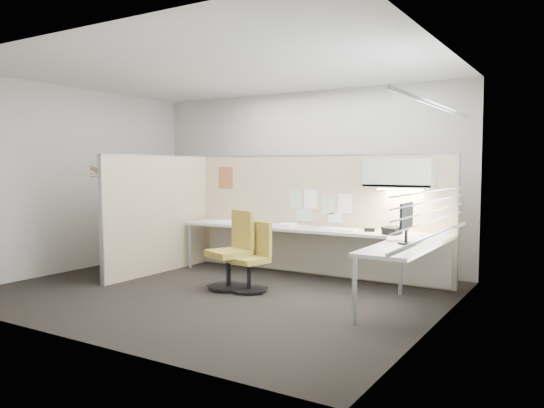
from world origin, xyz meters
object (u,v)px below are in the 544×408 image
Objects in this scene: chair_right at (233,253)px; phone at (392,230)px; desk at (323,239)px; monitor at (406,220)px; chair_left at (253,259)px.

chair_right is 2.07m from phone.
desk is at bearing -163.09° from phone.
phone is (0.95, 0.04, 0.18)m from desk.
monitor reaches higher than phone.
monitor is at bearing -27.44° from desk.
chair_left is 0.87× the size of chair_right.
desk is 1.26m from chair_right.
chair_left is 2.03m from monitor.
phone is at bearing 48.90° from chair_right.
monitor is at bearing -46.07° from phone.
chair_left is at bearing 93.89° from monitor.
phone is (1.51, 0.94, 0.37)m from chair_left.
chair_left is 3.49× the size of phone.
chair_right reaches higher than chair_left.
chair_right is at bearing 93.45° from monitor.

